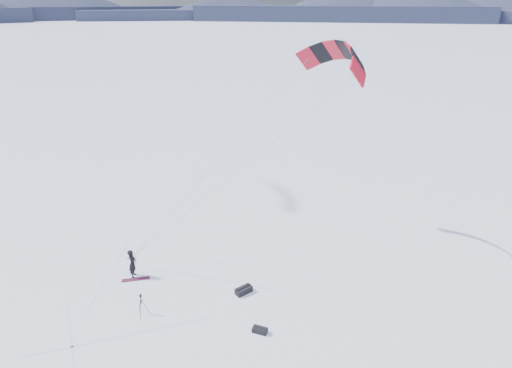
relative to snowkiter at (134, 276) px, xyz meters
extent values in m
plane|color=white|center=(1.60, -3.04, 0.00)|extent=(1800.00, 1800.00, 0.00)
cube|color=#20253F|center=(201.12, 247.14, 3.40)|extent=(145.33, 128.71, 6.80)
cone|color=#20253F|center=(201.12, 247.14, 6.80)|extent=(89.94, 89.94, 8.00)
cube|color=#20253F|center=(118.51, 294.84, 3.40)|extent=(156.07, 96.69, 6.80)
cone|color=#20253F|center=(118.51, 294.84, 6.80)|extent=(82.96, 82.96, 8.00)
cube|color=#20253F|center=(25.52, 316.06, 3.40)|extent=(152.94, 56.08, 6.80)
cone|color=#20253F|center=(25.52, 316.06, 6.80)|extent=(68.60, 68.60, 8.00)
cube|color=#20253F|center=(-69.60, 308.94, 3.40)|extent=(156.25, 77.25, 6.80)
cone|color=#20253F|center=(-69.60, 308.94, 6.80)|extent=(76.64, 76.64, 8.00)
cube|color=#B1BED9|center=(-1.70, -4.74, 0.00)|extent=(3.52, 7.29, 0.01)
cube|color=#B1BED9|center=(0.00, -2.44, 0.00)|extent=(6.45, 7.79, 0.01)
cube|color=#B1BED9|center=(1.70, -0.14, 0.00)|extent=(11.66, 3.07, 0.01)
cube|color=#B1BED9|center=(3.40, -5.84, 0.00)|extent=(1.27, 5.91, 0.01)
imported|color=black|center=(0.00, 0.00, 0.00)|extent=(0.47, 0.66, 1.70)
cube|color=#7D184A|center=(0.10, -0.33, 0.02)|extent=(1.53, 0.30, 0.04)
cylinder|color=black|center=(0.76, -3.31, 0.49)|extent=(0.36, 0.09, 0.99)
cylinder|color=black|center=(0.49, -3.22, 0.49)|extent=(0.25, 0.29, 0.99)
cylinder|color=black|center=(0.54, -3.50, 0.49)|extent=(0.15, 0.35, 0.99)
cylinder|color=black|center=(0.59, -3.34, 0.83)|extent=(0.03, 0.03, 0.32)
cube|color=black|center=(0.59, -3.34, 1.04)|extent=(0.08, 0.08, 0.05)
cube|color=black|center=(0.59, -3.34, 1.13)|extent=(0.13, 0.10, 0.09)
cylinder|color=black|center=(0.59, -3.26, 1.13)|extent=(0.06, 0.09, 0.06)
cube|color=black|center=(5.79, -2.70, 0.17)|extent=(1.00, 0.78, 0.34)
cylinder|color=black|center=(5.79, -2.70, 0.36)|extent=(0.81, 0.45, 0.09)
cube|color=black|center=(6.02, -5.73, 0.13)|extent=(0.77, 0.66, 0.26)
cylinder|color=black|center=(6.02, -5.73, 0.28)|extent=(0.60, 0.42, 0.08)
cube|color=#B61225|center=(12.00, -0.79, 11.02)|extent=(1.33, 0.95, 1.51)
cube|color=black|center=(12.34, 0.03, 11.41)|extent=(1.15, 1.07, 1.39)
cube|color=#B61225|center=(12.49, 0.99, 11.66)|extent=(0.95, 1.12, 1.24)
cube|color=black|center=(12.43, 2.00, 11.75)|extent=(1.06, 1.12, 1.07)
cube|color=#B61225|center=(12.17, 2.97, 11.66)|extent=(1.25, 1.08, 1.24)
cube|color=black|center=(11.73, 3.84, 11.41)|extent=(1.40, 0.97, 1.39)
cube|color=#B61225|center=(11.15, 4.52, 11.02)|extent=(1.52, 0.79, 1.51)
cylinder|color=gray|center=(6.00, -0.40, 6.12)|extent=(12.02, 0.82, 9.82)
cylinder|color=gray|center=(5.58, 2.26, 6.12)|extent=(11.17, 4.54, 9.82)
cylinder|color=black|center=(0.00, 0.00, 1.22)|extent=(0.55, 0.12, 0.03)
camera|label=1|loc=(2.69, -20.95, 14.38)|focal=30.00mm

